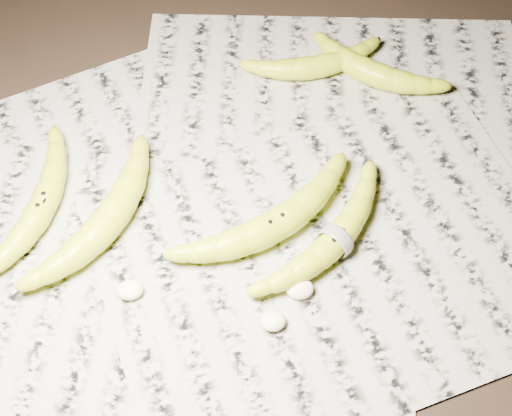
{
  "coord_description": "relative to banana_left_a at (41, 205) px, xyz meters",
  "views": [
    {
      "loc": [
        -0.02,
        -0.46,
        0.77
      ],
      "look_at": [
        0.03,
        -0.01,
        0.05
      ],
      "focal_mm": 50.0,
      "sensor_mm": 36.0,
      "label": 1
    }
  ],
  "objects": [
    {
      "name": "banana_taped",
      "position": [
        0.35,
        -0.09,
        -0.0
      ],
      "size": [
        0.19,
        0.19,
        0.04
      ],
      "primitive_type": null,
      "rotation": [
        0.0,
        0.0,
        0.76
      ],
      "color": "yellow",
      "rests_on": "newspaper_patch"
    },
    {
      "name": "banana_center",
      "position": [
        0.28,
        -0.06,
        0.0
      ],
      "size": [
        0.23,
        0.16,
        0.04
      ],
      "primitive_type": null,
      "rotation": [
        0.0,
        0.0,
        0.48
      ],
      "color": "yellow",
      "rests_on": "newspaper_patch"
    },
    {
      "name": "banana_upper_a",
      "position": [
        0.37,
        0.2,
        -0.0
      ],
      "size": [
        0.18,
        0.08,
        0.03
      ],
      "primitive_type": null,
      "rotation": [
        0.0,
        0.0,
        0.12
      ],
      "color": "yellow",
      "rests_on": "newspaper_patch"
    },
    {
      "name": "banana_upper_b",
      "position": [
        0.45,
        0.18,
        0.0
      ],
      "size": [
        0.18,
        0.15,
        0.04
      ],
      "primitive_type": null,
      "rotation": [
        0.0,
        0.0,
        -0.63
      ],
      "color": "yellow",
      "rests_on": "newspaper_patch"
    },
    {
      "name": "flesh_chunk_b",
      "position": [
        0.27,
        -0.18,
        -0.01
      ],
      "size": [
        0.03,
        0.02,
        0.02
      ],
      "primitive_type": "ellipsoid",
      "color": "#FFF7C5",
      "rests_on": "newspaper_patch"
    },
    {
      "name": "banana_left_b",
      "position": [
        0.08,
        -0.03,
        0.0
      ],
      "size": [
        0.18,
        0.21,
        0.04
      ],
      "primitive_type": null,
      "rotation": [
        0.0,
        0.0,
        0.95
      ],
      "color": "yellow",
      "rests_on": "newspaper_patch"
    },
    {
      "name": "ground",
      "position": [
        0.23,
        -0.04,
        -0.03
      ],
      "size": [
        3.0,
        3.0,
        0.0
      ],
      "primitive_type": "plane",
      "color": "black",
      "rests_on": "ground"
    },
    {
      "name": "flesh_chunk_a",
      "position": [
        0.11,
        -0.12,
        -0.01
      ],
      "size": [
        0.03,
        0.03,
        0.02
      ],
      "primitive_type": "ellipsoid",
      "color": "#FFF7C5",
      "rests_on": "newspaper_patch"
    },
    {
      "name": "measuring_tape",
      "position": [
        0.35,
        -0.09,
        -0.0
      ],
      "size": [
        0.03,
        0.04,
        0.04
      ],
      "primitive_type": "torus",
      "rotation": [
        0.0,
        1.57,
        0.76
      ],
      "color": "white",
      "rests_on": "newspaper_patch"
    },
    {
      "name": "banana_left_a",
      "position": [
        0.0,
        0.0,
        0.0
      ],
      "size": [
        0.13,
        0.21,
        0.04
      ],
      "primitive_type": null,
      "rotation": [
        0.0,
        0.0,
        1.21
      ],
      "color": "yellow",
      "rests_on": "newspaper_patch"
    },
    {
      "name": "flesh_chunk_c",
      "position": [
        0.3,
        -0.14,
        -0.01
      ],
      "size": [
        0.03,
        0.03,
        0.02
      ],
      "primitive_type": "ellipsoid",
      "color": "#FFF7C5",
      "rests_on": "newspaper_patch"
    },
    {
      "name": "newspaper_patch",
      "position": [
        0.24,
        -0.03,
        -0.02
      ],
      "size": [
        0.9,
        0.7,
        0.01
      ],
      "primitive_type": "cube",
      "color": "#A39C8C",
      "rests_on": "ground"
    }
  ]
}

